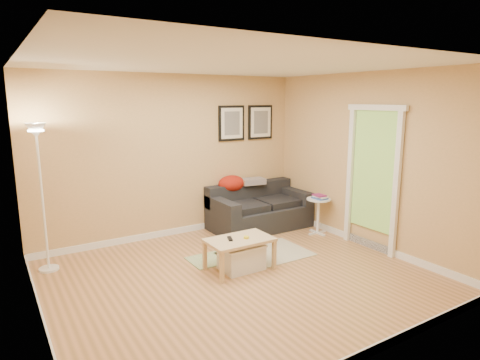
{
  "coord_description": "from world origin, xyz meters",
  "views": [
    {
      "loc": [
        -2.55,
        -4.12,
        2.2
      ],
      "look_at": [
        0.55,
        0.85,
        1.05
      ],
      "focal_mm": 30.74,
      "sensor_mm": 36.0,
      "label": 1
    }
  ],
  "objects_px": {
    "storage_bin": "(241,257)",
    "book_stack": "(320,197)",
    "sofa": "(260,207)",
    "coffee_table": "(240,254)",
    "side_table": "(318,216)",
    "floor_lamp": "(43,203)"
  },
  "relations": [
    {
      "from": "floor_lamp",
      "to": "book_stack",
      "type": "bearing_deg",
      "value": -10.85
    },
    {
      "from": "book_stack",
      "to": "coffee_table",
      "type": "bearing_deg",
      "value": -151.44
    },
    {
      "from": "coffee_table",
      "to": "storage_bin",
      "type": "height_order",
      "value": "coffee_table"
    },
    {
      "from": "sofa",
      "to": "coffee_table",
      "type": "height_order",
      "value": "sofa"
    },
    {
      "from": "sofa",
      "to": "storage_bin",
      "type": "relative_size",
      "value": 3.06
    },
    {
      "from": "storage_bin",
      "to": "sofa",
      "type": "bearing_deg",
      "value": 47.67
    },
    {
      "from": "coffee_table",
      "to": "storage_bin",
      "type": "distance_m",
      "value": 0.05
    },
    {
      "from": "coffee_table",
      "to": "side_table",
      "type": "bearing_deg",
      "value": 38.56
    },
    {
      "from": "sofa",
      "to": "storage_bin",
      "type": "bearing_deg",
      "value": -132.33
    },
    {
      "from": "side_table",
      "to": "book_stack",
      "type": "relative_size",
      "value": 2.61
    },
    {
      "from": "sofa",
      "to": "coffee_table",
      "type": "relative_size",
      "value": 1.99
    },
    {
      "from": "coffee_table",
      "to": "book_stack",
      "type": "xyz_separation_m",
      "value": [
        1.89,
        0.55,
        0.42
      ]
    },
    {
      "from": "coffee_table",
      "to": "storage_bin",
      "type": "relative_size",
      "value": 1.54
    },
    {
      "from": "storage_bin",
      "to": "book_stack",
      "type": "xyz_separation_m",
      "value": [
        1.86,
        0.55,
        0.47
      ]
    },
    {
      "from": "coffee_table",
      "to": "floor_lamp",
      "type": "distance_m",
      "value": 2.6
    },
    {
      "from": "book_stack",
      "to": "floor_lamp",
      "type": "distance_m",
      "value": 4.11
    },
    {
      "from": "sofa",
      "to": "side_table",
      "type": "relative_size",
      "value": 2.83
    },
    {
      "from": "storage_bin",
      "to": "side_table",
      "type": "xyz_separation_m",
      "value": [
        1.86,
        0.57,
        0.13
      ]
    },
    {
      "from": "book_stack",
      "to": "floor_lamp",
      "type": "bearing_deg",
      "value": -178.43
    },
    {
      "from": "storage_bin",
      "to": "book_stack",
      "type": "distance_m",
      "value": 2.0
    },
    {
      "from": "coffee_table",
      "to": "storage_bin",
      "type": "xyz_separation_m",
      "value": [
        0.03,
        -0.0,
        -0.04
      ]
    },
    {
      "from": "side_table",
      "to": "book_stack",
      "type": "height_order",
      "value": "book_stack"
    }
  ]
}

